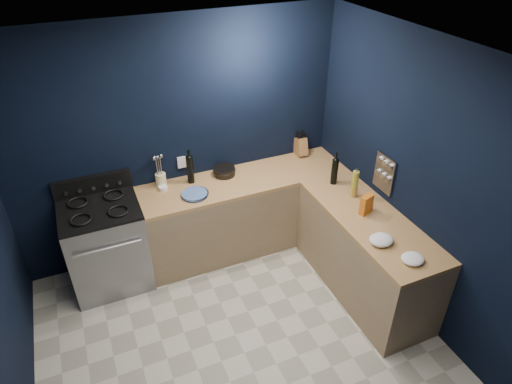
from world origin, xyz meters
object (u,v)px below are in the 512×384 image
utensil_crock (161,180)px  gas_range (107,247)px  knife_block (300,146)px  plate_stack (195,194)px  crouton_bag (366,205)px

utensil_crock → gas_range: bearing=-160.5°
utensil_crock → knife_block: 1.67m
gas_range → plate_stack: size_ratio=3.47×
plate_stack → gas_range: bearing=174.2°
knife_block → crouton_bag: (0.02, -1.31, -0.00)m
crouton_bag → gas_range: bearing=138.0°
utensil_crock → crouton_bag: crouton_bag is taller
knife_block → crouton_bag: knife_block is taller
utensil_crock → knife_block: bearing=1.1°
knife_block → utensil_crock: bearing=-176.1°
utensil_crock → crouton_bag: 2.12m
gas_range → crouton_bag: 2.64m
gas_range → knife_block: bearing=6.6°
crouton_bag → knife_block: bearing=72.4°
utensil_crock → knife_block: (1.67, 0.03, 0.03)m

